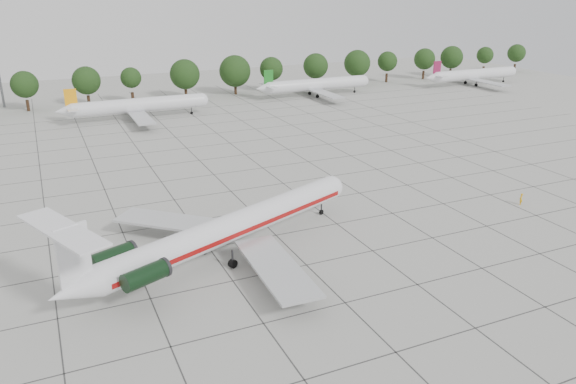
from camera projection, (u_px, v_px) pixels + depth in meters
name	position (u px, v px, depth m)	size (l,w,h in m)	color
ground	(276.00, 235.00, 64.61)	(260.00, 260.00, 0.00)	#A6A69F
apron_joints	(233.00, 194.00, 77.41)	(170.00, 170.00, 0.02)	#383838
main_airliner	(221.00, 231.00, 58.05)	(36.67, 27.62, 8.94)	silver
ground_crew	(521.00, 199.00, 73.29)	(0.57, 0.37, 1.56)	#E6A50D
bg_airliner_c	(138.00, 106.00, 118.99)	(28.24, 27.20, 7.40)	silver
bg_airliner_d	(316.00, 85.00, 143.46)	(28.24, 27.20, 7.40)	silver
bg_airliner_e	(474.00, 75.00, 159.26)	(28.24, 27.20, 7.40)	silver
tree_line	(86.00, 81.00, 130.60)	(249.86, 8.44, 10.22)	#332114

